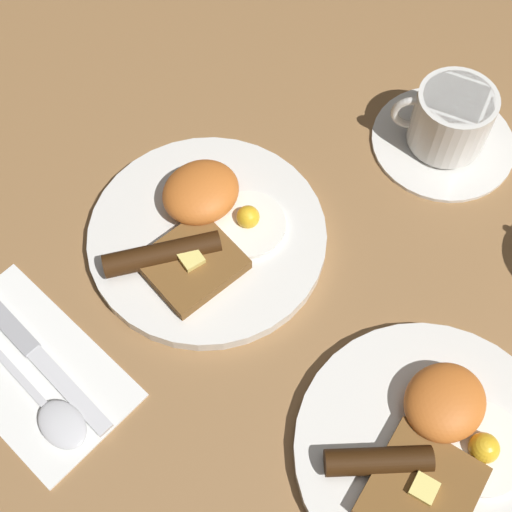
{
  "coord_description": "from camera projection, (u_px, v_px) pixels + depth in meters",
  "views": [
    {
      "loc": [
        0.21,
        0.3,
        0.63
      ],
      "look_at": [
        -0.01,
        0.06,
        0.03
      ],
      "focal_mm": 50.0,
      "sensor_mm": 36.0,
      "label": 1
    }
  ],
  "objects": [
    {
      "name": "knife",
      "position": [
        32.0,
        350.0,
        0.66
      ],
      "size": [
        0.03,
        0.19,
        0.01
      ],
      "rotation": [
        0.0,
        0.0,
        1.62
      ],
      "color": "silver",
      "rests_on": "napkin"
    },
    {
      "name": "breakfast_plate_near",
      "position": [
        205.0,
        232.0,
        0.71
      ],
      "size": [
        0.24,
        0.24,
        0.05
      ],
      "color": "silver",
      "rests_on": "ground_plane"
    },
    {
      "name": "teacup_near",
      "position": [
        448.0,
        125.0,
        0.75
      ],
      "size": [
        0.16,
        0.16,
        0.08
      ],
      "color": "silver",
      "rests_on": "ground_plane"
    },
    {
      "name": "ground_plane",
      "position": [
        208.0,
        240.0,
        0.72
      ],
      "size": [
        3.0,
        3.0,
        0.0
      ],
      "primitive_type": "plane",
      "color": "olive"
    },
    {
      "name": "napkin",
      "position": [
        30.0,
        368.0,
        0.65
      ],
      "size": [
        0.13,
        0.2,
        0.01
      ],
      "primitive_type": "cube",
      "rotation": [
        0.0,
        0.0,
        0.08
      ],
      "color": "white",
      "rests_on": "ground_plane"
    },
    {
      "name": "breakfast_plate_far",
      "position": [
        433.0,
        449.0,
        0.61
      ],
      "size": [
        0.24,
        0.24,
        0.05
      ],
      "color": "silver",
      "rests_on": "ground_plane"
    },
    {
      "name": "spoon",
      "position": [
        49.0,
        410.0,
        0.63
      ],
      "size": [
        0.04,
        0.18,
        0.01
      ],
      "rotation": [
        0.0,
        0.0,
        1.62
      ],
      "color": "silver",
      "rests_on": "napkin"
    }
  ]
}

